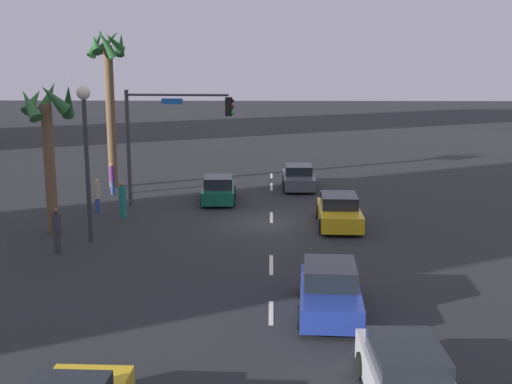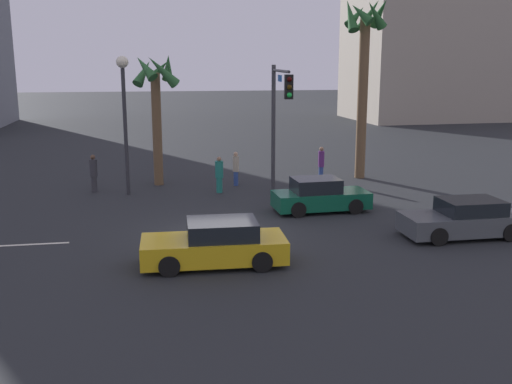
% 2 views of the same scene
% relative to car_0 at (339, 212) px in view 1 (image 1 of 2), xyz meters
% --- Properties ---
extents(ground_plane, '(220.00, 220.00, 0.00)m').
position_rel_car_0_xyz_m(ground_plane, '(0.41, 3.13, -0.65)').
color(ground_plane, '#232628').
extents(lane_stripe_1, '(1.86, 0.14, 0.01)m').
position_rel_car_0_xyz_m(lane_stripe_1, '(-10.69, 3.13, -0.64)').
color(lane_stripe_1, silver).
rests_on(lane_stripe_1, ground_plane).
extents(lane_stripe_2, '(2.37, 0.14, 0.01)m').
position_rel_car_0_xyz_m(lane_stripe_2, '(-6.04, 3.13, -0.64)').
color(lane_stripe_2, silver).
rests_on(lane_stripe_2, ground_plane).
extents(lane_stripe_3, '(2.26, 0.14, 0.01)m').
position_rel_car_0_xyz_m(lane_stripe_3, '(1.47, 3.13, -0.64)').
color(lane_stripe_3, silver).
rests_on(lane_stripe_3, ground_plane).
extents(lane_stripe_4, '(2.41, 0.14, 0.01)m').
position_rel_car_0_xyz_m(lane_stripe_4, '(9.47, 3.13, -0.64)').
color(lane_stripe_4, silver).
rests_on(lane_stripe_4, ground_plane).
extents(lane_stripe_5, '(1.94, 0.14, 0.01)m').
position_rel_car_0_xyz_m(lane_stripe_5, '(13.47, 3.13, -0.64)').
color(lane_stripe_5, silver).
rests_on(lane_stripe_5, ground_plane).
extents(car_0, '(4.52, 2.06, 1.41)m').
position_rel_car_0_xyz_m(car_0, '(0.00, 0.00, 0.00)').
color(car_0, gold).
rests_on(car_0, ground_plane).
extents(car_1, '(4.22, 2.04, 1.43)m').
position_rel_car_0_xyz_m(car_1, '(-10.52, 1.38, 0.00)').
color(car_1, navy).
rests_on(car_1, ground_plane).
extents(car_2, '(4.44, 1.96, 1.37)m').
position_rel_car_0_xyz_m(car_2, '(9.20, 1.49, -0.01)').
color(car_2, '#474C51').
rests_on(car_2, ground_plane).
extents(car_3, '(4.08, 1.97, 1.43)m').
position_rel_car_0_xyz_m(car_3, '(5.05, 6.01, -0.00)').
color(car_3, '#0F5138').
rests_on(car_3, ground_plane).
extents(car_5, '(4.35, 1.83, 1.35)m').
position_rel_car_0_xyz_m(car_5, '(-15.94, 0.19, -0.02)').
color(car_5, '#B7B7BC').
rests_on(car_5, ground_plane).
extents(traffic_signal, '(0.74, 5.66, 6.08)m').
position_rel_car_0_xyz_m(traffic_signal, '(3.79, 8.66, 3.52)').
color(traffic_signal, '#38383D').
rests_on(traffic_signal, ground_plane).
extents(streetlamp, '(0.56, 0.56, 6.49)m').
position_rel_car_0_xyz_m(streetlamp, '(-3.08, 10.71, 3.86)').
color(streetlamp, '#2D2D33').
rests_on(streetlamp, ground_plane).
extents(pedestrian_0, '(0.53, 0.53, 1.76)m').
position_rel_car_0_xyz_m(pedestrian_0, '(1.26, 10.36, 0.27)').
color(pedestrian_0, '#1E7266').
rests_on(pedestrian_0, ground_plane).
extents(pedestrian_1, '(0.39, 0.39, 1.74)m').
position_rel_car_0_xyz_m(pedestrian_1, '(2.29, 11.89, 0.28)').
color(pedestrian_1, '#2D478C').
rests_on(pedestrian_1, ground_plane).
extents(pedestrian_2, '(0.45, 0.45, 1.83)m').
position_rel_car_0_xyz_m(pedestrian_2, '(6.91, 12.28, 0.33)').
color(pedestrian_2, '#2D478C').
rests_on(pedestrian_2, ground_plane).
extents(pedestrian_3, '(0.49, 0.49, 1.84)m').
position_rel_car_0_xyz_m(pedestrian_3, '(-4.73, 11.55, 0.32)').
color(pedestrian_3, '#333338').
rests_on(pedestrian_3, ground_plane).
extents(palm_tree_0, '(2.49, 2.64, 6.65)m').
position_rel_car_0_xyz_m(palm_tree_0, '(-1.59, 12.73, 4.11)').
color(palm_tree_0, brown).
rests_on(palm_tree_0, ground_plane).
extents(palm_tree_1, '(2.49, 2.60, 9.54)m').
position_rel_car_0_xyz_m(palm_tree_1, '(9.27, 12.84, 5.98)').
color(palm_tree_1, brown).
rests_on(palm_tree_1, ground_plane).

